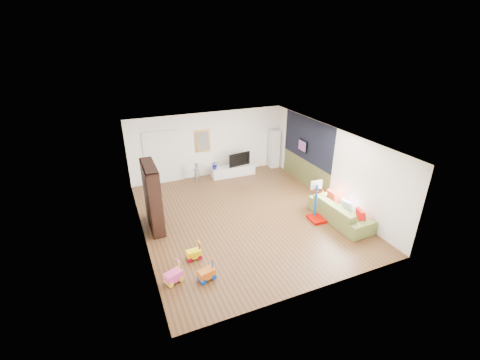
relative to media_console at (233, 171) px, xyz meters
name	(u,v)px	position (x,y,z in m)	size (l,w,h in m)	color
floor	(245,216)	(-0.90, -3.26, -0.22)	(6.50, 7.50, 0.00)	brown
ceiling	(245,138)	(-0.90, -3.26, 2.48)	(6.50, 7.50, 0.00)	white
wall_back	(208,145)	(-0.90, 0.49, 1.13)	(6.50, 0.00, 2.70)	white
wall_front	(314,244)	(-0.90, -7.01, 1.13)	(6.50, 0.00, 2.70)	silver
wall_left	(139,198)	(-4.15, -3.26, 1.13)	(0.00, 7.50, 2.70)	white
wall_right	(329,164)	(2.35, -3.26, 1.13)	(0.00, 7.50, 2.70)	silver
navy_accent	(308,140)	(2.34, -1.86, 1.63)	(0.01, 3.20, 1.70)	black
olive_wainscot	(305,172)	(2.34, -1.86, 0.28)	(0.01, 3.20, 1.00)	brown
doorway	(163,158)	(-2.80, 0.45, 0.83)	(1.45, 0.06, 2.10)	white
painting_back	(203,141)	(-1.15, 0.45, 1.33)	(0.62, 0.06, 0.92)	gold
artwork_right	(303,146)	(2.27, -1.66, 1.33)	(0.04, 0.56, 0.46)	#7F3F8C
media_console	(233,171)	(0.00, 0.00, 0.00)	(1.87, 0.47, 0.44)	silver
tall_cabinet	(274,148)	(2.07, 0.23, 0.65)	(0.40, 0.40, 1.73)	silver
bookshelf	(153,197)	(-3.73, -2.75, 0.82)	(0.37, 1.43, 2.09)	black
sofa	(340,212)	(1.82, -4.72, 0.11)	(2.27, 0.89, 0.66)	olive
basketball_hoop	(318,202)	(1.14, -4.43, 0.46)	(0.46, 0.56, 1.35)	#AC0700
ride_on_yellow	(194,251)	(-3.05, -4.77, 0.03)	(0.38, 0.23, 0.50)	#FFE800
ride_on_orange	(206,271)	(-2.99, -5.67, 0.06)	(0.41, 0.25, 0.55)	#D16015
ride_on_pink	(173,273)	(-3.75, -5.44, 0.06)	(0.41, 0.26, 0.55)	#FD49B3
child	(197,172)	(-1.61, -0.03, 0.20)	(0.31, 0.20, 0.85)	slate
tv	(238,159)	(0.25, 0.02, 0.51)	(1.00, 0.13, 0.57)	black
vase_plant	(215,165)	(-0.82, -0.02, 0.40)	(0.32, 0.28, 0.36)	#171597
pillow_left	(361,215)	(2.00, -5.41, 0.30)	(0.11, 0.41, 0.41)	red
pillow_center	(347,206)	(2.02, -4.76, 0.30)	(0.10, 0.38, 0.38)	white
pillow_right	(332,196)	(2.00, -4.04, 0.30)	(0.11, 0.41, 0.41)	red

